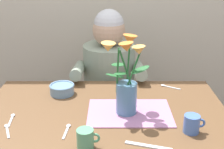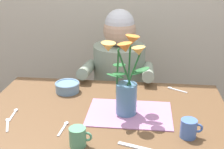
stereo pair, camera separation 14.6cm
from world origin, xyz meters
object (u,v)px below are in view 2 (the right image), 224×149
Objects in this scene: seated_person at (119,93)px; dinner_knife at (141,148)px; flower_vase at (126,82)px; ceramic_mug at (78,137)px; tea_cup at (189,128)px; ceramic_bowl at (67,87)px.

seated_person reaches higher than dinner_knife.
flower_vase is at bearing -80.03° from seated_person.
ceramic_mug is (-0.08, -0.90, 0.22)m from seated_person.
dinner_knife is 0.23m from tea_cup.
flower_vase reaches higher than ceramic_mug.
flower_vase is at bearing 122.67° from dinner_knife.
ceramic_bowl is at bearing 147.65° from tea_cup.
ceramic_bowl is at bearing 147.45° from flower_vase.
ceramic_bowl reaches higher than dinner_knife.
ceramic_bowl is 0.65m from dinner_knife.
flower_vase is (0.08, -0.61, 0.34)m from seated_person.
flower_vase reaches higher than ceramic_bowl.
dinner_knife is (0.42, -0.50, -0.03)m from ceramic_bowl.
flower_vase is 1.93× the size of dinner_knife.
tea_cup is at bearing -32.09° from flower_vase.
ceramic_mug is at bearing -120.39° from flower_vase.
tea_cup is (0.61, -0.39, 0.01)m from ceramic_bowl.
flower_vase is 0.42m from ceramic_bowl.
ceramic_mug is (0.17, -0.50, 0.01)m from ceramic_bowl.
ceramic_bowl is 1.46× the size of tea_cup.
seated_person is 0.51m from ceramic_bowl.
ceramic_mug and tea_cup have the same top height.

